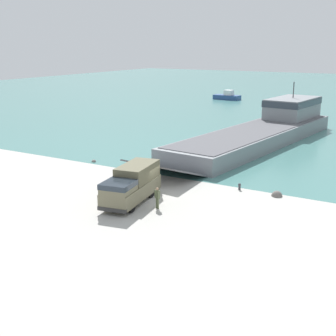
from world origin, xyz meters
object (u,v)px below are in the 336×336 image
at_px(landing_craft, 266,128).
at_px(soldier_on_ramp, 157,196).
at_px(moored_boat_a, 227,96).
at_px(mooring_bollard, 240,186).
at_px(military_truck, 132,184).

height_order(landing_craft, soldier_on_ramp, landing_craft).
distance_m(soldier_on_ramp, moored_boat_a, 78.27).
xyz_separation_m(landing_craft, moored_boat_a, (-24.42, 42.41, -1.03)).
distance_m(landing_craft, moored_boat_a, 48.95).
bearing_deg(landing_craft, mooring_bollard, -70.82).
height_order(landing_craft, military_truck, landing_craft).
distance_m(soldier_on_ramp, mooring_bollard, 8.98).
distance_m(military_truck, moored_boat_a, 77.09).
xyz_separation_m(landing_craft, soldier_on_ramp, (1.71, -31.37, -0.73)).
distance_m(moored_boat_a, mooring_bollard, 72.23).
relative_size(landing_craft, military_truck, 5.36).
height_order(soldier_on_ramp, mooring_bollard, soldier_on_ramp).
bearing_deg(landing_craft, moored_boat_a, 125.64).
relative_size(military_truck, moored_boat_a, 1.19).
bearing_deg(moored_boat_a, mooring_bollard, -151.53).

